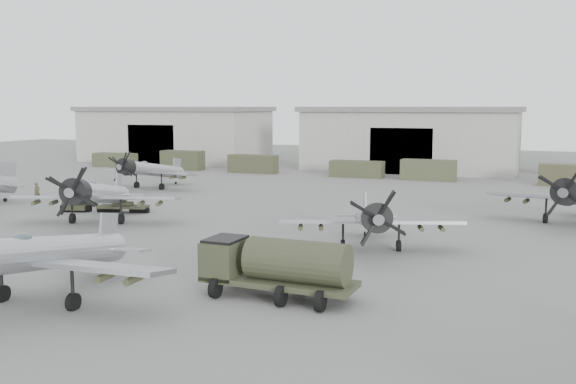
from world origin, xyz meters
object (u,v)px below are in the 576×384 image
at_px(aircraft_mid_1, 95,194).
at_px(ground_crew, 37,192).
at_px(tug_trailer, 94,205).
at_px(fuel_tanker, 276,264).
at_px(aircraft_far_0, 148,170).
at_px(aircraft_mid_2, 371,218).
at_px(aircraft_far_1, 574,195).
at_px(aircraft_near_1, 32,255).

xyz_separation_m(aircraft_mid_1, ground_crew, (-12.78, 7.57, -1.40)).
height_order(aircraft_mid_1, tug_trailer, aircraft_mid_1).
bearing_deg(tug_trailer, fuel_tanker, -50.58).
bearing_deg(aircraft_far_0, aircraft_mid_2, -28.78).
bearing_deg(fuel_tanker, aircraft_far_0, 133.22).
bearing_deg(ground_crew, fuel_tanker, -110.50).
relative_size(aircraft_mid_2, aircraft_far_0, 0.99).
bearing_deg(aircraft_mid_2, aircraft_far_0, 126.24).
distance_m(aircraft_far_1, ground_crew, 46.02).
bearing_deg(ground_crew, aircraft_far_0, -11.12).
bearing_deg(ground_crew, aircraft_near_1, -126.28).
distance_m(aircraft_mid_2, aircraft_far_0, 35.82).
relative_size(aircraft_far_0, fuel_tanker, 1.57).
bearing_deg(aircraft_mid_2, tug_trailer, 147.75).
distance_m(aircraft_mid_2, ground_crew, 35.29).
distance_m(aircraft_near_1, aircraft_far_1, 37.35).
height_order(fuel_tanker, tug_trailer, fuel_tanker).
xyz_separation_m(aircraft_mid_1, aircraft_far_0, (-8.28, 18.88, -0.21)).
bearing_deg(aircraft_far_0, tug_trailer, -67.41).
relative_size(aircraft_mid_2, tug_trailer, 1.55).
xyz_separation_m(aircraft_far_0, fuel_tanker, (28.09, -30.95, -0.46)).
xyz_separation_m(aircraft_near_1, ground_crew, (-23.32, 24.89, -1.44)).
bearing_deg(aircraft_far_1, tug_trailer, -157.57).
bearing_deg(aircraft_mid_2, aircraft_far_1, 30.25).
bearing_deg(fuel_tanker, aircraft_mid_1, 149.64).
distance_m(aircraft_mid_2, fuel_tanker, 11.00).
bearing_deg(aircraft_near_1, aircraft_mid_1, 117.94).
bearing_deg(aircraft_mid_1, ground_crew, 130.51).
xyz_separation_m(aircraft_far_0, ground_crew, (-4.50, -11.31, -1.19)).
distance_m(aircraft_far_1, fuel_tanker, 27.92).
xyz_separation_m(aircraft_mid_1, aircraft_far_1, (32.95, 12.56, 0.01)).
bearing_deg(aircraft_near_1, aircraft_mid_2, 52.69).
height_order(aircraft_mid_1, aircraft_far_1, aircraft_far_1).
relative_size(aircraft_near_1, aircraft_far_0, 1.11).
distance_m(aircraft_mid_1, aircraft_far_1, 35.26).
height_order(aircraft_mid_1, ground_crew, aircraft_mid_1).
xyz_separation_m(aircraft_mid_1, fuel_tanker, (19.81, -12.07, -0.67)).
distance_m(aircraft_far_0, aircraft_far_1, 41.71).
bearing_deg(aircraft_mid_2, fuel_tanker, -117.91).
xyz_separation_m(fuel_tanker, tug_trailer, (-23.59, 16.49, -1.05)).
bearing_deg(aircraft_mid_1, aircraft_mid_2, -22.04).
bearing_deg(aircraft_far_1, aircraft_near_1, -116.93).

